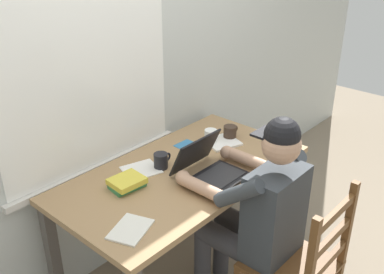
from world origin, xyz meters
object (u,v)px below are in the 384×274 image
Objects in this scene: computer_mouse at (245,157)px; coffee_mug_dark at (230,132)px; coffee_mug_spare at (161,161)px; seated_person at (257,209)px; coffee_mug_white at (211,137)px; book_stack_main at (127,183)px; desk at (183,185)px; wooden_chair at (300,267)px; landscape_photo_print at (185,145)px; laptop at (209,168)px.

coffee_mug_dark reaches higher than computer_mouse.
seated_person is at bearing -77.37° from coffee_mug_spare.
book_stack_main is (-0.70, 0.00, -0.02)m from coffee_mug_white.
book_stack_main is (-0.33, 0.10, 0.13)m from desk.
wooden_chair is 7.91× the size of coffee_mug_white.
landscape_photo_print is at bearing 148.87° from coffee_mug_dark.
computer_mouse is 0.50m from coffee_mug_spare.
seated_person is 0.70m from landscape_photo_print.
seated_person reaches higher than laptop.
wooden_chair is at bearing -90.00° from seated_person.
book_stack_main is at bearing 176.59° from coffee_mug_dark.
laptop is (0.05, -0.15, 0.15)m from desk.
coffee_mug_white is at bearing 37.75° from laptop.
wooden_chair is 0.94m from coffee_mug_spare.
book_stack_main reaches higher than computer_mouse.
seated_person is 0.68m from coffee_mug_dark.
coffee_mug_white is (0.29, 0.56, 0.13)m from seated_person.
landscape_photo_print is (0.57, 0.11, -0.03)m from book_stack_main.
coffee_mug_spare is 0.27m from book_stack_main.
desk is 12.59× the size of coffee_mug_white.
seated_person is 0.61m from coffee_mug_spare.
landscape_photo_print is (0.19, 0.35, -0.05)m from laptop.
wooden_chair is at bearing -109.23° from coffee_mug_white.
desk is 12.06× the size of coffee_mug_dark.
wooden_chair is (0.07, -0.75, -0.21)m from desk.
laptop is at bearing -67.72° from coffee_mug_spare.
coffee_mug_dark is at bearing -30.25° from landscape_photo_print.
wooden_chair is 1.02m from landscape_photo_print.
desk is at bearing 98.77° from seated_person.
seated_person is at bearing -134.15° from computer_mouse.
desk is 0.41m from computer_mouse.
seated_person reaches higher than coffee_mug_spare.
desk is 0.40m from coffee_mug_white.
seated_person is 10.07× the size of coffee_mug_dark.
coffee_mug_dark is 0.57m from coffee_mug_spare.
wooden_chair is at bearing -115.75° from computer_mouse.
wooden_chair is 7.75× the size of coffee_mug_spare.
wooden_chair is at bearing -118.52° from coffee_mug_dark.
book_stack_main is at bearing 125.40° from seated_person.
coffee_mug_white is 0.17m from landscape_photo_print.
computer_mouse is (0.27, 0.28, 0.10)m from seated_person.
coffee_mug_spare is (-0.06, 0.12, 0.14)m from desk.
computer_mouse is 0.41m from landscape_photo_print.
desk is 0.37m from book_stack_main.
coffee_mug_dark is 1.02× the size of coffee_mug_spare.
seated_person reaches higher than wooden_chair.
laptop is (-0.02, 0.60, 0.36)m from wooden_chair.
coffee_mug_dark is (0.14, -0.05, -0.00)m from coffee_mug_white.
wooden_chair is 4.86× the size of book_stack_main.
landscape_photo_print is at bearing 10.61° from book_stack_main.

